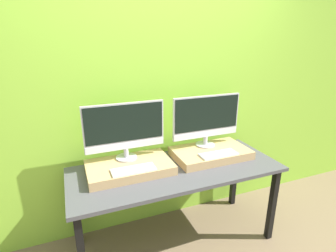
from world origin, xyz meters
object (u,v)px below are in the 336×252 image
(monitor_right, at_px, (206,118))
(keyboard_right, at_px, (218,154))
(keyboard_left, at_px, (133,170))
(monitor_left, at_px, (125,129))

(monitor_right, relative_size, keyboard_right, 1.96)
(keyboard_left, xyz_separation_m, keyboard_right, (0.75, 0.00, 0.00))
(monitor_left, bearing_deg, keyboard_left, -90.00)
(keyboard_left, bearing_deg, monitor_left, 90.00)
(keyboard_left, bearing_deg, monitor_right, 17.05)
(monitor_left, distance_m, monitor_right, 0.75)
(monitor_left, relative_size, monitor_right, 1.00)
(monitor_right, bearing_deg, keyboard_left, -162.95)
(keyboard_left, relative_size, monitor_right, 0.51)
(keyboard_right, bearing_deg, keyboard_left, 180.00)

